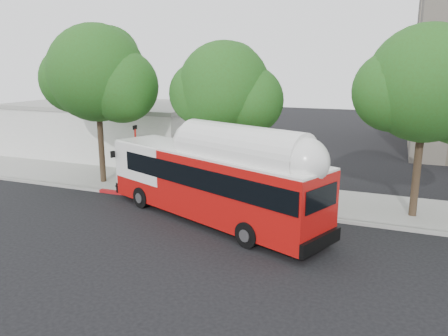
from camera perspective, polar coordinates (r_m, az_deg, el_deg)
The scene contains 10 objects.
ground at distance 19.63m, azimuth -3.84°, elevation -8.57°, with size 120.00×120.00×0.00m, color black.
sidewalk at distance 25.29m, azimuth 2.53°, elevation -3.31°, with size 60.00×5.00×0.15m, color gray.
curb_strip at distance 22.96m, azimuth 0.37°, elevation -5.04°, with size 60.00×0.30×0.15m, color gray.
red_curb_segment at distance 24.16m, azimuth -6.28°, elevation -4.17°, with size 10.00×0.32×0.16m, color #9E1115.
street_tree_left at distance 27.46m, azimuth -15.42°, elevation 11.39°, with size 6.67×5.80×9.74m.
street_tree_mid at distance 24.06m, azimuth 0.96°, elevation 9.98°, with size 5.75×5.00×8.62m.
street_tree_right at distance 22.33m, azimuth 25.95°, elevation 9.30°, with size 6.21×5.40×9.18m.
low_commercial_bldg at distance 37.84m, azimuth -13.98°, elevation 5.09°, with size 16.20×10.20×4.25m.
transit_bus at distance 20.65m, azimuth -1.62°, elevation -2.14°, with size 12.91×7.07×3.86m.
signal_pole at distance 25.48m, azimuth -11.37°, elevation 1.15°, with size 0.11×0.38×4.00m.
Camera 1 is at (7.95, -16.39, 7.30)m, focal length 35.00 mm.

